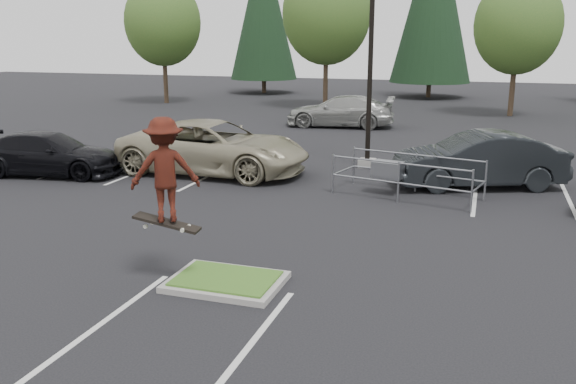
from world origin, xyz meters
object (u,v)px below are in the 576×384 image
(decid_a, at_px, (163,25))
(car_l_tan, at_px, (214,147))
(car_l_black, at_px, (48,154))
(car_r_charc, at_px, (478,160))
(conif_a, at_px, (263,8))
(car_far_silver, at_px, (341,111))
(skateboarder, at_px, (164,170))
(decid_b, at_px, (326,17))
(cart_corral, at_px, (392,170))
(decid_c, at_px, (517,28))
(light_pole, at_px, (371,43))

(decid_a, bearing_deg, car_l_tan, -56.99)
(car_l_black, relative_size, car_r_charc, 0.96)
(conif_a, distance_m, car_far_silver, 22.06)
(skateboarder, relative_size, car_far_silver, 0.39)
(car_l_tan, distance_m, car_far_silver, 12.86)
(decid_a, xyz_separation_m, car_r_charc, (22.51, -20.02, -4.69))
(decid_b, distance_m, cart_corral, 24.39)
(decid_b, xyz_separation_m, car_r_charc, (10.51, -20.52, -5.15))
(conif_a, distance_m, car_l_tan, 32.78)
(decid_a, relative_size, decid_c, 1.06)
(car_l_black, bearing_deg, car_far_silver, -35.33)
(decid_b, relative_size, car_l_black, 1.86)
(decid_b, relative_size, car_far_silver, 1.66)
(cart_corral, bearing_deg, car_far_silver, 122.57)
(car_l_tan, xyz_separation_m, car_l_black, (-5.50, -2.04, -0.19))
(decid_b, bearing_deg, car_r_charc, -62.88)
(decid_b, xyz_separation_m, cart_corral, (8.03, -22.42, -5.27))
(decid_b, xyz_separation_m, skateboarder, (4.86, -30.72, -3.76))
(car_l_black, bearing_deg, cart_corral, -95.33)
(decid_c, xyz_separation_m, cart_corral, (-3.97, -21.72, -4.48))
(conif_a, bearing_deg, decid_b, -49.83)
(decid_a, distance_m, skateboarder, 34.76)
(cart_corral, bearing_deg, car_l_tan, -176.72)
(light_pole, relative_size, decid_b, 1.05)
(light_pole, relative_size, car_far_silver, 1.75)
(decid_c, distance_m, car_l_tan, 23.51)
(decid_a, height_order, conif_a, conif_a)
(light_pole, distance_m, decid_a, 25.86)
(conif_a, bearing_deg, car_far_silver, -58.32)
(decid_b, relative_size, cart_corral, 2.10)
(decid_c, xyz_separation_m, car_l_black, (-15.99, -22.64, -4.50))
(cart_corral, bearing_deg, decid_b, 122.79)
(decid_a, distance_m, decid_c, 24.00)
(car_l_black, bearing_deg, decid_c, -44.92)
(cart_corral, relative_size, car_far_silver, 0.79)
(decid_a, xyz_separation_m, decid_b, (12.00, 0.50, 0.46))
(conif_a, xyz_separation_m, skateboarder, (12.85, -40.18, -4.82))
(decid_c, relative_size, skateboarder, 3.76)
(decid_c, bearing_deg, car_l_tan, -117.00)
(car_l_tan, bearing_deg, car_r_charc, -84.19)
(skateboarder, bearing_deg, car_far_silver, -115.06)
(decid_b, xyz_separation_m, conif_a, (-7.99, 9.47, 1.05))
(cart_corral, bearing_deg, light_pole, 124.43)
(conif_a, bearing_deg, decid_a, -111.91)
(conif_a, distance_m, skateboarder, 42.46)
(decid_a, xyz_separation_m, skateboarder, (16.86, -30.22, -3.30))
(conif_a, height_order, car_l_tan, conif_a)
(light_pole, distance_m, car_l_tan, 6.76)
(light_pole, relative_size, cart_corral, 2.20)
(light_pole, bearing_deg, car_l_tan, -151.10)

